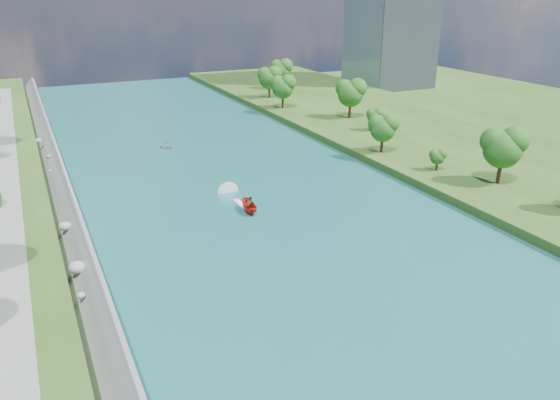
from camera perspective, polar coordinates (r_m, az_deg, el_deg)
ground at (r=69.95m, az=1.75°, el=-4.91°), size 260.00×260.00×0.00m
river_water at (r=86.68m, az=-4.29°, el=0.44°), size 55.00×240.00×0.10m
berm_east at (r=113.06m, az=19.81°, el=4.63°), size 44.00×240.00×1.50m
riprap_bank at (r=80.54m, az=-21.53°, el=-1.41°), size 4.07×236.00×4.05m
riverside_path at (r=80.54m, az=-26.41°, el=-0.86°), size 3.00×200.00×0.10m
trees_east at (r=115.55m, az=11.21°, el=8.81°), size 18.35×144.64×11.00m
motorboat at (r=81.12m, az=-3.56°, el=-0.42°), size 3.60×19.13×2.10m
raft at (r=114.45m, az=-11.80°, el=5.50°), size 3.35×3.36×1.51m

